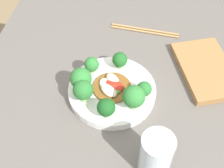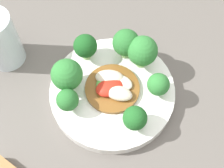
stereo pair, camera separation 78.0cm
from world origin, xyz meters
TOP-DOWN VIEW (x-y plane):
  - table at (0.00, 0.00)m, footprint 1.17×0.88m
  - plate at (-0.00, 0.03)m, footprint 0.24×0.24m
  - broccoli_northeast at (0.05, 0.10)m, footprint 0.04×0.04m
  - broccoli_west at (-0.09, 0.03)m, footprint 0.05×0.05m
  - broccoli_northwest at (-0.05, 0.10)m, footprint 0.05×0.05m
  - broccoli_east at (0.08, 0.02)m, footprint 0.04×0.04m
  - broccoli_southwest at (-0.05, -0.03)m, footprint 0.06×0.06m
  - broccoli_south at (-0.01, -0.06)m, footprint 0.04×0.04m
  - broccoli_north at (-0.02, 0.11)m, footprint 0.06×0.06m
  - stirfry_center at (-0.00, 0.03)m, footprint 0.11×0.11m
  - drinking_glass at (-0.20, -0.10)m, footprint 0.07×0.07m

SIDE VIEW (x-z plane):
  - table at x=0.00m, z-range 0.00..0.73m
  - plate at x=0.00m, z-range 0.73..0.76m
  - stirfry_center at x=0.00m, z-range 0.75..0.78m
  - broccoli_northeast at x=0.05m, z-range 0.76..0.81m
  - broccoli_east at x=0.08m, z-range 0.76..0.81m
  - broccoli_south at x=-0.01m, z-range 0.76..0.81m
  - broccoli_west at x=-0.09m, z-range 0.76..0.82m
  - drinking_glass at x=-0.20m, z-range 0.73..0.85m
  - broccoli_northwest at x=-0.05m, z-range 0.76..0.83m
  - broccoli_southwest at x=-0.05m, z-range 0.76..0.84m
  - broccoli_north at x=-0.02m, z-range 0.76..0.84m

